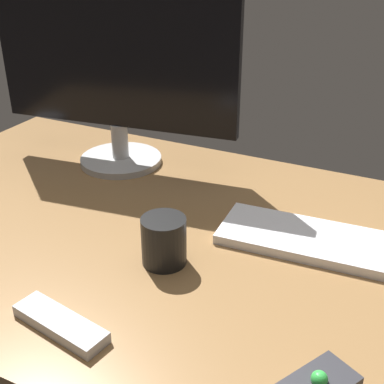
% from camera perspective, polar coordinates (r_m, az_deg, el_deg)
% --- Properties ---
extents(desk, '(1.40, 0.84, 0.02)m').
position_cam_1_polar(desk, '(1.02, -2.37, -4.92)').
color(desk, olive).
rests_on(desk, ground).
extents(monitor, '(0.59, 0.20, 0.47)m').
position_cam_1_polar(monitor, '(1.24, -8.54, 13.86)').
color(monitor, '#B9B9B9').
rests_on(monitor, desk).
extents(keyboard, '(0.42, 0.16, 0.02)m').
position_cam_1_polar(keyboard, '(0.99, 15.01, -5.54)').
color(keyboard, white).
rests_on(keyboard, desk).
extents(tv_remote, '(0.17, 0.07, 0.02)m').
position_cam_1_polar(tv_remote, '(0.81, -14.31, -13.88)').
color(tv_remote, '#B7B7BC').
rests_on(tv_remote, desk).
extents(coffee_mug, '(0.08, 0.08, 0.09)m').
position_cam_1_polar(coffee_mug, '(0.91, -3.12, -5.39)').
color(coffee_mug, black).
rests_on(coffee_mug, desk).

